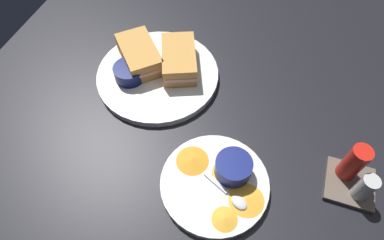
{
  "coord_description": "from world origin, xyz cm",
  "views": [
    {
      "loc": [
        39.64,
        10.58,
        58.18
      ],
      "look_at": [
        4.5,
        -1.26,
        3.0
      ],
      "focal_mm": 30.28,
      "sensor_mm": 36.0,
      "label": 1
    }
  ],
  "objects_px": {
    "sandwich_half_near": "(179,59)",
    "plate_sandwich_main": "(158,75)",
    "sandwich_half_far": "(139,55)",
    "ramekin_light_gravy": "(233,167)",
    "plate_chips_companion": "(215,184)",
    "spoon_by_gravy_ramekin": "(233,198)",
    "ramekin_dark_sauce": "(129,72)",
    "condiment_caddy": "(355,175)",
    "spoon_by_dark_ramekin": "(154,71)"
  },
  "relations": [
    {
      "from": "sandwich_half_far",
      "to": "ramekin_dark_sauce",
      "type": "distance_m",
      "value": 0.05
    },
    {
      "from": "plate_chips_companion",
      "to": "plate_sandwich_main",
      "type": "bearing_deg",
      "value": -137.17
    },
    {
      "from": "sandwich_half_near",
      "to": "plate_sandwich_main",
      "type": "bearing_deg",
      "value": -49.79
    },
    {
      "from": "plate_sandwich_main",
      "to": "sandwich_half_far",
      "type": "distance_m",
      "value": 0.06
    },
    {
      "from": "sandwich_half_far",
      "to": "ramekin_light_gravy",
      "type": "distance_m",
      "value": 0.35
    },
    {
      "from": "condiment_caddy",
      "to": "plate_sandwich_main",
      "type": "bearing_deg",
      "value": -106.67
    },
    {
      "from": "sandwich_half_far",
      "to": "ramekin_light_gravy",
      "type": "bearing_deg",
      "value": 53.49
    },
    {
      "from": "sandwich_half_far",
      "to": "plate_sandwich_main",
      "type": "bearing_deg",
      "value": 70.21
    },
    {
      "from": "condiment_caddy",
      "to": "spoon_by_dark_ramekin",
      "type": "bearing_deg",
      "value": -106.16
    },
    {
      "from": "plate_sandwich_main",
      "to": "plate_chips_companion",
      "type": "distance_m",
      "value": 0.3
    },
    {
      "from": "sandwich_half_near",
      "to": "spoon_by_dark_ramekin",
      "type": "height_order",
      "value": "sandwich_half_near"
    },
    {
      "from": "plate_sandwich_main",
      "to": "sandwich_half_far",
      "type": "xyz_separation_m",
      "value": [
        -0.02,
        -0.05,
        0.03
      ]
    },
    {
      "from": "condiment_caddy",
      "to": "sandwich_half_far",
      "type": "bearing_deg",
      "value": -106.99
    },
    {
      "from": "plate_chips_companion",
      "to": "ramekin_light_gravy",
      "type": "relative_size",
      "value": 2.96
    },
    {
      "from": "plate_chips_companion",
      "to": "spoon_by_gravy_ramekin",
      "type": "bearing_deg",
      "value": 64.43
    },
    {
      "from": "sandwich_half_far",
      "to": "condiment_caddy",
      "type": "relative_size",
      "value": 1.55
    },
    {
      "from": "sandwich_half_far",
      "to": "plate_chips_companion",
      "type": "bearing_deg",
      "value": 46.92
    },
    {
      "from": "sandwich_half_near",
      "to": "spoon_by_gravy_ramekin",
      "type": "distance_m",
      "value": 0.34
    },
    {
      "from": "plate_sandwich_main",
      "to": "ramekin_light_gravy",
      "type": "bearing_deg",
      "value": 50.5
    },
    {
      "from": "plate_sandwich_main",
      "to": "condiment_caddy",
      "type": "height_order",
      "value": "condiment_caddy"
    },
    {
      "from": "plate_sandwich_main",
      "to": "condiment_caddy",
      "type": "bearing_deg",
      "value": 73.33
    },
    {
      "from": "ramekin_light_gravy",
      "to": "spoon_by_gravy_ramekin",
      "type": "height_order",
      "value": "ramekin_light_gravy"
    },
    {
      "from": "plate_sandwich_main",
      "to": "sandwich_half_far",
      "type": "relative_size",
      "value": 1.93
    },
    {
      "from": "ramekin_dark_sauce",
      "to": "condiment_caddy",
      "type": "distance_m",
      "value": 0.51
    },
    {
      "from": "spoon_by_gravy_ramekin",
      "to": "sandwich_half_near",
      "type": "bearing_deg",
      "value": -143.44
    },
    {
      "from": "sandwich_half_far",
      "to": "spoon_by_dark_ramekin",
      "type": "distance_m",
      "value": 0.05
    },
    {
      "from": "ramekin_light_gravy",
      "to": "condiment_caddy",
      "type": "bearing_deg",
      "value": 104.68
    },
    {
      "from": "plate_chips_companion",
      "to": "spoon_by_gravy_ramekin",
      "type": "relative_size",
      "value": 2.15
    },
    {
      "from": "sandwich_half_near",
      "to": "plate_chips_companion",
      "type": "distance_m",
      "value": 0.3
    },
    {
      "from": "ramekin_dark_sauce",
      "to": "condiment_caddy",
      "type": "bearing_deg",
      "value": 78.68
    },
    {
      "from": "plate_sandwich_main",
      "to": "plate_chips_companion",
      "type": "height_order",
      "value": "same"
    },
    {
      "from": "plate_chips_companion",
      "to": "condiment_caddy",
      "type": "height_order",
      "value": "condiment_caddy"
    },
    {
      "from": "plate_chips_companion",
      "to": "spoon_by_gravy_ramekin",
      "type": "distance_m",
      "value": 0.05
    },
    {
      "from": "condiment_caddy",
      "to": "spoon_by_gravy_ramekin",
      "type": "bearing_deg",
      "value": -61.92
    },
    {
      "from": "sandwich_half_near",
      "to": "ramekin_light_gravy",
      "type": "relative_size",
      "value": 2.16
    },
    {
      "from": "plate_sandwich_main",
      "to": "sandwich_half_near",
      "type": "distance_m",
      "value": 0.06
    },
    {
      "from": "ramekin_light_gravy",
      "to": "sandwich_half_near",
      "type": "bearing_deg",
      "value": -139.96
    },
    {
      "from": "ramekin_dark_sauce",
      "to": "ramekin_light_gravy",
      "type": "relative_size",
      "value": 1.01
    },
    {
      "from": "ramekin_light_gravy",
      "to": "condiment_caddy",
      "type": "height_order",
      "value": "condiment_caddy"
    },
    {
      "from": "spoon_by_dark_ramekin",
      "to": "plate_chips_companion",
      "type": "bearing_deg",
      "value": 44.29
    },
    {
      "from": "plate_sandwich_main",
      "to": "sandwich_half_near",
      "type": "relative_size",
      "value": 1.9
    },
    {
      "from": "plate_sandwich_main",
      "to": "sandwich_half_near",
      "type": "height_order",
      "value": "sandwich_half_near"
    },
    {
      "from": "spoon_by_dark_ramekin",
      "to": "sandwich_half_near",
      "type": "bearing_deg",
      "value": 126.05
    },
    {
      "from": "sandwich_half_near",
      "to": "ramekin_dark_sauce",
      "type": "bearing_deg",
      "value": -54.67
    },
    {
      "from": "plate_sandwich_main",
      "to": "sandwich_half_far",
      "type": "bearing_deg",
      "value": -109.79
    },
    {
      "from": "ramekin_dark_sauce",
      "to": "spoon_by_gravy_ramekin",
      "type": "xyz_separation_m",
      "value": [
        0.21,
        0.3,
        -0.01
      ]
    },
    {
      "from": "plate_sandwich_main",
      "to": "ramekin_light_gravy",
      "type": "xyz_separation_m",
      "value": [
        0.19,
        0.23,
        0.03
      ]
    },
    {
      "from": "sandwich_half_near",
      "to": "condiment_caddy",
      "type": "distance_m",
      "value": 0.44
    },
    {
      "from": "ramekin_dark_sauce",
      "to": "ramekin_light_gravy",
      "type": "bearing_deg",
      "value": 61.23
    },
    {
      "from": "spoon_by_dark_ramekin",
      "to": "condiment_caddy",
      "type": "bearing_deg",
      "value": 73.84
    }
  ]
}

